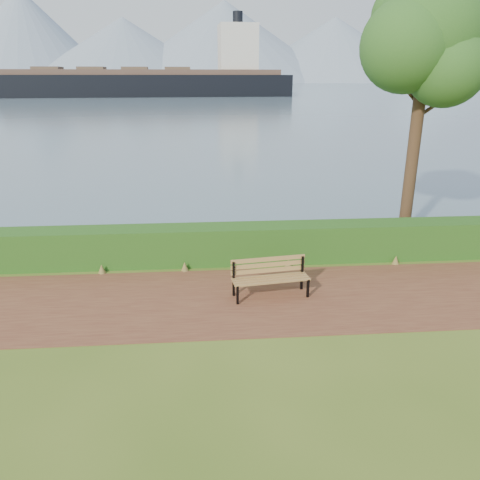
{
  "coord_description": "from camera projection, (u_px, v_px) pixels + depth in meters",
  "views": [
    {
      "loc": [
        -0.57,
        -9.15,
        4.75
      ],
      "look_at": [
        0.26,
        1.2,
        1.1
      ],
      "focal_mm": 35.0,
      "sensor_mm": 36.0,
      "label": 1
    }
  ],
  "objects": [
    {
      "name": "cargo_ship",
      "position": [
        157.0,
        83.0,
        112.12
      ],
      "size": [
        69.84,
        15.27,
        21.03
      ],
      "rotation": [
        0.0,
        0.0,
        0.06
      ],
      "color": "black",
      "rests_on": "ground"
    },
    {
      "name": "path",
      "position": [
        232.0,
        299.0,
        10.51
      ],
      "size": [
        40.0,
        3.4,
        0.01
      ],
      "primitive_type": "cube",
      "color": "#592C1E",
      "rests_on": "ground"
    },
    {
      "name": "bench",
      "position": [
        270.0,
        275.0,
        10.57
      ],
      "size": [
        1.79,
        0.74,
        0.87
      ],
      "rotation": [
        0.0,
        0.0,
        0.14
      ],
      "color": "black",
      "rests_on": "ground"
    },
    {
      "name": "water",
      "position": [
        202.0,
        85.0,
        254.71
      ],
      "size": [
        700.0,
        510.0,
        0.0
      ],
      "primitive_type": "cube",
      "color": "#44586D",
      "rests_on": "ground"
    },
    {
      "name": "tree",
      "position": [
        427.0,
        40.0,
        12.74
      ],
      "size": [
        3.81,
        3.19,
        7.64
      ],
      "rotation": [
        0.0,
        0.0,
        0.18
      ],
      "color": "#312014",
      "rests_on": "ground"
    },
    {
      "name": "hedge",
      "position": [
        226.0,
        244.0,
        12.51
      ],
      "size": [
        32.0,
        0.85,
        1.0
      ],
      "primitive_type": "cube",
      "color": "#1B4915",
      "rests_on": "ground"
    },
    {
      "name": "ground",
      "position": [
        232.0,
        306.0,
        10.23
      ],
      "size": [
        140.0,
        140.0,
        0.0
      ],
      "primitive_type": "plane",
      "color": "#425C1A",
      "rests_on": "ground"
    },
    {
      "name": "mountains",
      "position": [
        189.0,
        46.0,
        382.16
      ],
      "size": [
        585.0,
        190.0,
        70.0
      ],
      "color": "gray",
      "rests_on": "ground"
    }
  ]
}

